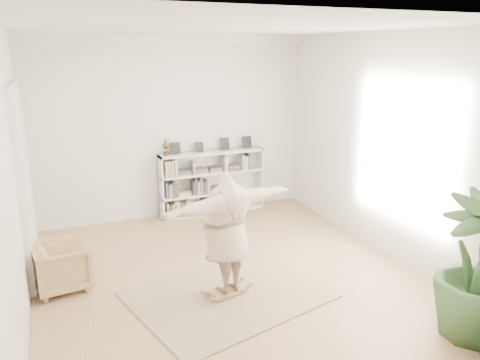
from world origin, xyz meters
The scene contains 9 objects.
floor centered at (0.00, 0.00, 0.00)m, with size 6.00×6.00×0.00m, color #96794D.
room_shell centered at (0.00, 2.94, 3.51)m, with size 6.00×6.00×6.00m.
doors centered at (-2.70, 1.30, 1.40)m, with size 0.09×1.78×2.92m.
bookshelf centered at (0.74, 2.82, 0.64)m, with size 2.20×0.35×1.64m.
armchair centered at (-2.30, 0.52, 0.34)m, with size 0.72×0.74×0.67m, color tan.
rug centered at (-0.21, -0.56, 0.01)m, with size 2.50×2.00×0.02m, color tan.
rocker_board centered at (-0.21, -0.56, 0.07)m, with size 0.55×0.41×0.10m.
person centered at (-0.21, -0.56, 0.96)m, with size 2.06×0.56×1.67m, color #BDA48E.
houseplant centered at (2.15, -2.55, 0.88)m, with size 0.99×0.99×1.76m, color #2F4F27.
Camera 1 is at (-2.27, -6.05, 3.30)m, focal length 35.00 mm.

